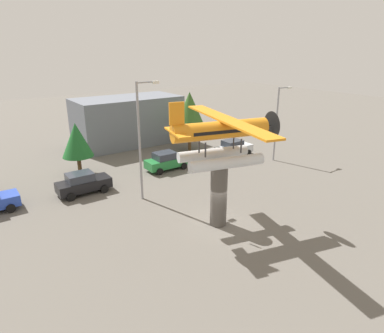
# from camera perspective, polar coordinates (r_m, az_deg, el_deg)

# --- Properties ---
(ground_plane) EXTENTS (140.00, 140.00, 0.00)m
(ground_plane) POSITION_cam_1_polar(r_m,az_deg,el_deg) (23.24, 4.35, -9.54)
(ground_plane) COLOR #605B54
(display_pedestal) EXTENTS (1.10, 1.10, 4.30)m
(display_pedestal) POSITION_cam_1_polar(r_m,az_deg,el_deg) (22.28, 4.49, -4.71)
(display_pedestal) COLOR #4C4742
(display_pedestal) RESTS_ON ground
(floatplane_monument) EXTENTS (7.18, 10.35, 4.00)m
(floatplane_monument) POSITION_cam_1_polar(r_m,az_deg,el_deg) (21.06, 5.09, 4.87)
(floatplane_monument) COLOR silver
(floatplane_monument) RESTS_ON display_pedestal
(car_mid_black) EXTENTS (4.20, 2.02, 1.76)m
(car_mid_black) POSITION_cam_1_polar(r_m,az_deg,el_deg) (28.74, -17.79, -2.65)
(car_mid_black) COLOR black
(car_mid_black) RESTS_ON ground
(car_far_green) EXTENTS (4.20, 2.02, 1.76)m
(car_far_green) POSITION_cam_1_polar(r_m,az_deg,el_deg) (32.74, -4.29, 0.96)
(car_far_green) COLOR #237A38
(car_far_green) RESTS_ON ground
(car_distant_silver) EXTENTS (4.20, 2.02, 1.76)m
(car_distant_silver) POSITION_cam_1_polar(r_m,az_deg,el_deg) (37.11, 6.97, 3.10)
(car_distant_silver) COLOR silver
(car_distant_silver) RESTS_ON ground
(streetlight_primary) EXTENTS (1.84, 0.28, 8.96)m
(streetlight_primary) POSITION_cam_1_polar(r_m,az_deg,el_deg) (25.42, -8.49, 5.33)
(streetlight_primary) COLOR gray
(streetlight_primary) RESTS_ON ground
(streetlight_secondary) EXTENTS (1.84, 0.28, 7.51)m
(streetlight_secondary) POSITION_cam_1_polar(r_m,az_deg,el_deg) (35.69, 14.20, 7.80)
(streetlight_secondary) COLOR gray
(streetlight_secondary) RESTS_ON ground
(storefront_building) EXTENTS (12.35, 6.18, 5.58)m
(storefront_building) POSITION_cam_1_polar(r_m,az_deg,el_deg) (42.11, -10.67, 7.56)
(storefront_building) COLOR slate
(storefront_building) RESTS_ON ground
(tree_east) EXTENTS (2.77, 2.77, 4.86)m
(tree_east) POSITION_cam_1_polar(r_m,az_deg,el_deg) (32.36, -18.76, 4.20)
(tree_east) COLOR brown
(tree_east) RESTS_ON ground
(tree_center_back) EXTENTS (3.97, 3.97, 6.62)m
(tree_center_back) POSITION_cam_1_polar(r_m,az_deg,el_deg) (38.01, -0.40, 9.09)
(tree_center_back) COLOR brown
(tree_center_back) RESTS_ON ground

